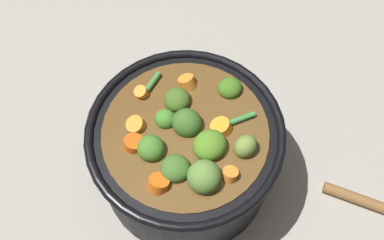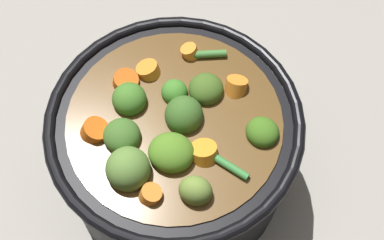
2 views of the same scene
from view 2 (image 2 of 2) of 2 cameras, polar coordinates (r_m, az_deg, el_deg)
name	(u,v)px [view 2 (image 2 of 2)]	position (r m, az deg, el deg)	size (l,w,h in m)	color
ground_plane	(178,173)	(0.68, -1.54, -5.63)	(1.10, 1.10, 0.00)	#9E998E
cooking_pot	(176,147)	(0.61, -1.73, -2.88)	(0.27, 0.27, 0.17)	black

